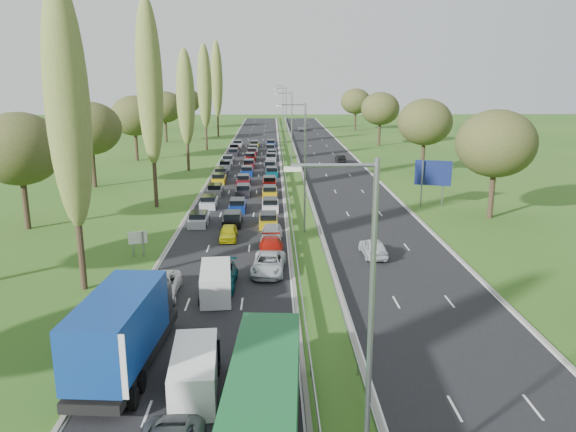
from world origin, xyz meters
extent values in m
plane|color=#2B581B|center=(4.50, 80.00, 0.00)|extent=(260.00, 260.00, 0.00)
cube|color=black|center=(-2.25, 82.50, 0.00)|extent=(10.50, 215.00, 0.04)
cube|color=black|center=(11.25, 82.50, 0.00)|extent=(10.50, 215.00, 0.04)
cube|color=gray|center=(3.35, 82.50, 0.55)|extent=(0.06, 215.00, 0.32)
cube|color=gray|center=(5.65, 82.50, 0.55)|extent=(0.06, 215.00, 0.32)
cylinder|color=gray|center=(4.50, 8.00, 6.00)|extent=(0.18, 0.18, 12.00)
cylinder|color=gray|center=(4.50, 43.00, 6.00)|extent=(0.18, 0.18, 12.00)
cylinder|color=gray|center=(4.50, 78.00, 6.00)|extent=(0.18, 0.18, 12.00)
cylinder|color=gray|center=(4.50, 113.00, 6.00)|extent=(0.18, 0.18, 12.00)
cylinder|color=gray|center=(4.50, 148.00, 6.00)|extent=(0.18, 0.18, 12.00)
cylinder|color=#2D2116|center=(-11.50, 29.00, 3.60)|extent=(0.44, 0.44, 7.20)
ellipsoid|color=olive|center=(-11.50, 29.00, 12.40)|extent=(2.80, 2.80, 16.00)
cylinder|color=#2D2116|center=(-11.50, 54.00, 3.96)|extent=(0.44, 0.44, 7.92)
ellipsoid|color=olive|center=(-11.50, 54.00, 13.64)|extent=(2.80, 2.80, 17.60)
cylinder|color=#2D2116|center=(-11.50, 79.00, 3.24)|extent=(0.44, 0.44, 6.48)
ellipsoid|color=olive|center=(-11.50, 79.00, 11.16)|extent=(2.80, 2.80, 14.40)
cylinder|color=#2D2116|center=(-11.50, 104.00, 3.60)|extent=(0.44, 0.44, 7.20)
ellipsoid|color=olive|center=(-11.50, 104.00, 12.40)|extent=(2.80, 2.80, 16.00)
cylinder|color=#2D2116|center=(-11.50, 129.00, 3.96)|extent=(0.44, 0.44, 7.92)
ellipsoid|color=olive|center=(-11.50, 129.00, 13.64)|extent=(2.80, 2.80, 17.60)
cylinder|color=#2D2116|center=(-22.00, 45.00, 2.42)|extent=(0.56, 0.56, 4.84)
ellipsoid|color=#38471E|center=(-22.00, 45.00, 7.70)|extent=(8.00, 8.00, 6.80)
cylinder|color=#2D2116|center=(-22.00, 66.00, 2.42)|extent=(0.56, 0.56, 4.84)
ellipsoid|color=#38471E|center=(-22.00, 66.00, 7.70)|extent=(8.00, 8.00, 6.80)
cylinder|color=#2D2116|center=(-22.00, 90.00, 2.42)|extent=(0.56, 0.56, 4.84)
ellipsoid|color=#38471E|center=(-22.00, 90.00, 7.70)|extent=(8.00, 8.00, 6.80)
cylinder|color=#2D2116|center=(-22.00, 118.00, 2.42)|extent=(0.56, 0.56, 4.84)
ellipsoid|color=#38471E|center=(-22.00, 118.00, 7.70)|extent=(8.00, 8.00, 6.80)
cylinder|color=#2D2116|center=(-22.00, 150.00, 2.42)|extent=(0.56, 0.56, 4.84)
ellipsoid|color=#38471E|center=(-22.00, 150.00, 7.70)|extent=(8.00, 8.00, 6.80)
cylinder|color=#2D2116|center=(24.00, 48.00, 2.42)|extent=(0.56, 0.56, 4.84)
ellipsoid|color=#38471E|center=(24.00, 48.00, 7.70)|extent=(8.00, 8.00, 6.80)
cylinder|color=#2D2116|center=(24.00, 75.00, 2.42)|extent=(0.56, 0.56, 4.84)
ellipsoid|color=#38471E|center=(24.00, 75.00, 7.70)|extent=(8.00, 8.00, 6.80)
cylinder|color=#2D2116|center=(24.00, 110.00, 2.42)|extent=(0.56, 0.56, 4.84)
ellipsoid|color=#38471E|center=(24.00, 110.00, 7.70)|extent=(8.00, 8.00, 6.80)
cylinder|color=#2D2116|center=(24.00, 145.00, 2.42)|extent=(0.56, 0.56, 4.84)
ellipsoid|color=#38471E|center=(24.00, 145.00, 7.70)|extent=(8.00, 8.00, 6.80)
cube|color=#B2B7BC|center=(-5.74, 45.93, 0.44)|extent=(1.75, 4.00, 0.80)
cube|color=#B2B7BC|center=(-5.60, 53.75, 0.44)|extent=(1.75, 4.00, 0.80)
cube|color=slate|center=(-5.56, 60.59, 0.44)|extent=(1.75, 4.00, 0.80)
cube|color=#BF990C|center=(-5.81, 68.33, 0.44)|extent=(1.75, 4.00, 0.80)
cube|color=black|center=(-5.94, 73.24, 0.44)|extent=(1.75, 4.00, 0.80)
cube|color=#B2B7BC|center=(-5.90, 80.52, 0.44)|extent=(1.75, 4.00, 0.80)
cube|color=slate|center=(-5.93, 86.58, 0.44)|extent=(1.75, 4.00, 0.80)
cube|color=black|center=(-5.62, 95.61, 0.44)|extent=(1.75, 4.00, 0.80)
cube|color=#590F14|center=(-5.93, 102.50, 0.44)|extent=(1.75, 4.00, 0.80)
cube|color=#B2B7BC|center=(-5.58, 109.20, 0.44)|extent=(1.75, 4.00, 0.80)
cube|color=black|center=(-2.43, 45.88, 0.44)|extent=(1.75, 4.00, 0.80)
cube|color=navy|center=(-2.28, 51.89, 0.44)|extent=(1.75, 4.00, 0.80)
cube|color=black|center=(-2.05, 60.23, 0.44)|extent=(1.75, 4.00, 0.80)
cube|color=#590F14|center=(-2.40, 67.26, 0.44)|extent=(1.75, 4.00, 0.80)
cube|color=navy|center=(-2.24, 74.63, 0.44)|extent=(1.75, 4.00, 0.80)
cube|color=#590F14|center=(-2.21, 81.52, 0.44)|extent=(1.75, 4.00, 0.80)
cube|color=#A50C0A|center=(-2.27, 89.41, 0.44)|extent=(1.75, 4.00, 0.80)
cube|color=#590F14|center=(-2.26, 96.31, 0.44)|extent=(1.75, 4.00, 0.80)
cube|color=slate|center=(-2.15, 101.26, 0.44)|extent=(1.75, 4.00, 0.80)
cube|color=#BF990C|center=(-2.17, 108.28, 0.44)|extent=(1.75, 4.00, 0.80)
cube|color=#BF990C|center=(1.10, 45.40, 0.44)|extent=(1.75, 4.00, 0.80)
cube|color=silver|center=(1.27, 52.05, 0.44)|extent=(1.75, 4.00, 0.80)
cube|color=#BF990C|center=(1.18, 59.19, 0.44)|extent=(1.75, 4.00, 0.80)
cube|color=#A50C0A|center=(1.13, 65.85, 0.44)|extent=(1.75, 4.00, 0.80)
cube|color=#053F4C|center=(1.43, 73.75, 0.44)|extent=(1.75, 4.00, 0.80)
cube|color=black|center=(1.12, 79.65, 0.44)|extent=(1.75, 4.00, 0.80)
cube|color=slate|center=(1.29, 88.95, 0.44)|extent=(1.75, 4.00, 0.80)
cube|color=#B2B7BC|center=(1.44, 93.65, 0.44)|extent=(1.75, 4.00, 0.80)
cube|color=black|center=(1.13, 101.77, 0.44)|extent=(1.75, 4.00, 0.80)
cube|color=navy|center=(1.22, 109.91, 0.44)|extent=(1.75, 4.00, 0.80)
imported|color=silver|center=(-5.99, 27.43, 0.74)|extent=(2.57, 5.28, 1.45)
imported|color=#044347|center=(-2.01, 29.16, 0.72)|extent=(2.06, 4.87, 1.40)
imported|color=#B5B20C|center=(-2.45, 40.68, 0.67)|extent=(1.61, 3.84, 1.30)
imported|color=#222227|center=(1.41, 13.90, 0.69)|extent=(1.69, 4.16, 1.34)
imported|color=silver|center=(1.18, 31.87, 0.72)|extent=(2.77, 5.25, 1.41)
imported|color=#B0160A|center=(1.38, 35.86, 0.71)|extent=(1.97, 4.77, 1.38)
imported|color=white|center=(1.40, 39.73, 0.81)|extent=(2.10, 4.72, 1.58)
imported|color=silver|center=(9.67, 35.59, 0.76)|extent=(1.98, 4.44, 1.48)
imported|color=black|center=(13.02, 86.27, 0.68)|extent=(1.53, 4.07, 1.33)
imported|color=gray|center=(9.64, 143.96, 0.72)|extent=(2.40, 5.05, 1.39)
cube|color=black|center=(-5.82, 18.19, 0.72)|extent=(2.66, 9.99, 0.50)
cube|color=navy|center=(-5.82, 16.97, 2.73)|extent=(2.78, 7.55, 3.02)
cube|color=silver|center=(-5.82, 13.23, 2.73)|extent=(2.71, 0.06, 2.92)
cube|color=black|center=(-5.82, 21.97, 1.57)|extent=(2.71, 2.44, 2.20)
cylinder|color=black|center=(-5.82, 21.99, 0.52)|extent=(2.33, 1.00, 1.00)
cylinder|color=black|center=(-5.82, 14.40, 0.52)|extent=(2.33, 1.00, 1.00)
cube|color=#145A2A|center=(1.11, 9.84, 2.62)|extent=(2.50, 11.29, 2.80)
cube|color=black|center=(1.11, 16.58, 1.57)|extent=(2.44, 2.20, 2.20)
cylinder|color=black|center=(1.11, 16.48, 0.52)|extent=(2.10, 1.00, 1.00)
cube|color=white|center=(-2.11, 15.57, 1.07)|extent=(2.00, 5.00, 2.00)
cube|color=black|center=(-2.11, 17.77, 0.97)|extent=(1.95, 0.80, 1.60)
cylinder|color=black|center=(-2.96, 17.17, 0.36)|extent=(0.25, 0.68, 0.68)
cylinder|color=black|center=(-1.26, 13.97, 0.36)|extent=(0.25, 0.68, 0.68)
cube|color=silver|center=(-2.26, 27.26, 1.04)|extent=(1.94, 4.86, 1.94)
cube|color=black|center=(-2.26, 29.40, 0.94)|extent=(1.90, 0.78, 1.55)
cylinder|color=black|center=(-3.09, 28.82, 0.35)|extent=(0.24, 0.66, 0.66)
cylinder|color=black|center=(-1.44, 25.71, 0.35)|extent=(0.24, 0.66, 0.66)
cylinder|color=gray|center=(-9.80, 36.09, 1.05)|extent=(0.16, 0.16, 2.10)
cylinder|color=gray|center=(-9.00, 36.09, 1.05)|extent=(0.16, 0.16, 2.10)
cube|color=silver|center=(-9.40, 36.09, 1.60)|extent=(1.46, 0.56, 1.00)
cylinder|color=gray|center=(18.20, 53.43, 2.60)|extent=(0.16, 0.16, 5.20)
cylinder|color=gray|center=(20.60, 53.43, 2.60)|extent=(0.16, 0.16, 5.20)
cube|color=#121C51|center=(19.40, 53.43, 3.80)|extent=(3.84, 1.31, 2.80)
camera|label=1|loc=(1.53, -7.71, 14.25)|focal=35.00mm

